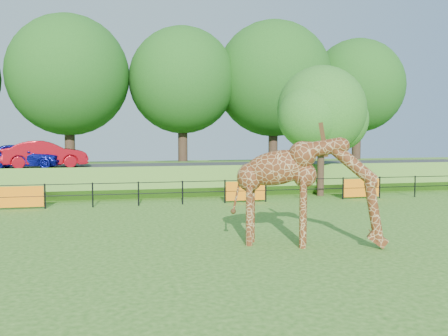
# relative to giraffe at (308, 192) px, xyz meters

# --- Properties ---
(ground) EXTENTS (90.00, 90.00, 0.00)m
(ground) POSITION_rel_giraffe_xyz_m (-2.35, 1.23, -1.59)
(ground) COLOR #2D6318
(ground) RESTS_ON ground
(giraffe) EXTENTS (4.40, 2.54, 3.18)m
(giraffe) POSITION_rel_giraffe_xyz_m (0.00, 0.00, 0.00)
(giraffe) COLOR #5D2C13
(giraffe) RESTS_ON ground
(perimeter_fence) EXTENTS (28.07, 0.10, 1.10)m
(perimeter_fence) POSITION_rel_giraffe_xyz_m (-2.35, 9.23, -1.04)
(perimeter_fence) COLOR black
(perimeter_fence) RESTS_ON ground
(embankment) EXTENTS (40.00, 9.00, 1.30)m
(embankment) POSITION_rel_giraffe_xyz_m (-2.35, 16.73, -0.94)
(embankment) COLOR #2D6318
(embankment) RESTS_ON ground
(road) EXTENTS (40.00, 5.00, 0.12)m
(road) POSITION_rel_giraffe_xyz_m (-2.35, 15.23, -0.23)
(road) COLOR #2A2B2D
(road) RESTS_ON embankment
(car_blue) EXTENTS (4.11, 2.06, 1.34)m
(car_blue) POSITION_rel_giraffe_xyz_m (-10.10, 14.84, 0.50)
(car_blue) COLOR #141CA9
(car_blue) RESTS_ON road
(car_red) EXTENTS (4.55, 2.06, 1.45)m
(car_red) POSITION_rel_giraffe_xyz_m (-9.00, 14.95, 0.56)
(car_red) COLOR #B80D18
(car_red) RESTS_ON road
(visitor) EXTENTS (0.59, 0.39, 1.61)m
(visitor) POSITION_rel_giraffe_xyz_m (0.92, 9.84, -0.79)
(visitor) COLOR black
(visitor) RESTS_ON ground
(tree_east) EXTENTS (5.40, 4.71, 6.76)m
(tree_east) POSITION_rel_giraffe_xyz_m (5.24, 10.86, 2.69)
(tree_east) COLOR #332317
(tree_east) RESTS_ON ground
(bg_tree_line) EXTENTS (37.30, 8.80, 11.82)m
(bg_tree_line) POSITION_rel_giraffe_xyz_m (-0.46, 23.23, 5.60)
(bg_tree_line) COLOR #332317
(bg_tree_line) RESTS_ON ground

